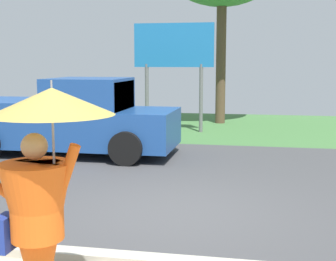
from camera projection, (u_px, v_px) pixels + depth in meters
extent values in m
cube|color=#424244|center=(191.00, 182.00, 9.32)|extent=(40.00, 8.00, 0.10)
cube|color=#42743C|center=(223.00, 127.00, 17.10)|extent=(40.00, 8.00, 0.10)
cube|color=#B2AD9E|center=(140.00, 260.00, 5.42)|extent=(40.00, 0.24, 0.10)
cone|color=#E55B19|center=(38.00, 247.00, 4.03)|extent=(0.60, 0.60, 1.45)
cylinder|color=#E55B19|center=(37.00, 201.00, 3.98)|extent=(0.44, 0.44, 0.65)
sphere|color=tan|center=(34.00, 146.00, 3.91)|extent=(0.22, 0.22, 0.22)
cylinder|color=#E55B19|center=(67.00, 170.00, 3.88)|extent=(0.24, 0.09, 0.45)
cylinder|color=#E55B19|center=(9.00, 195.00, 4.04)|extent=(0.29, 0.08, 0.24)
cylinder|color=gray|center=(53.00, 143.00, 3.87)|extent=(0.02, 0.02, 0.75)
cone|color=gold|center=(52.00, 101.00, 3.83)|extent=(1.01, 1.01, 0.22)
cylinder|color=gray|center=(51.00, 86.00, 3.81)|extent=(0.02, 0.02, 0.10)
cube|color=black|center=(6.00, 183.00, 4.06)|extent=(0.02, 0.11, 0.16)
cube|color=navy|center=(5.00, 233.00, 4.02)|extent=(0.12, 0.24, 0.30)
cube|color=#1E478C|center=(71.00, 127.00, 11.81)|extent=(5.20, 2.00, 0.90)
cube|color=#1E478C|center=(89.00, 97.00, 11.61)|extent=(1.80, 1.84, 0.90)
cube|color=#2D3842|center=(123.00, 97.00, 11.45)|extent=(0.10, 1.70, 0.77)
cube|color=#1E478C|center=(21.00, 104.00, 11.97)|extent=(2.40, 2.00, 0.20)
cylinder|color=black|center=(147.00, 135.00, 12.50)|extent=(0.76, 0.28, 0.76)
cylinder|color=black|center=(126.00, 148.00, 10.56)|extent=(0.76, 0.28, 0.76)
cylinder|color=black|center=(27.00, 131.00, 13.14)|extent=(0.76, 0.28, 0.76)
cylinder|color=slate|center=(147.00, 98.00, 15.80)|extent=(0.12, 0.12, 2.20)
cylinder|color=slate|center=(201.00, 98.00, 15.46)|extent=(0.12, 0.12, 2.20)
cube|color=#1E72B2|center=(174.00, 45.00, 15.39)|extent=(2.60, 0.10, 1.40)
cylinder|color=brown|center=(221.00, 56.00, 17.56)|extent=(0.36, 0.36, 4.99)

